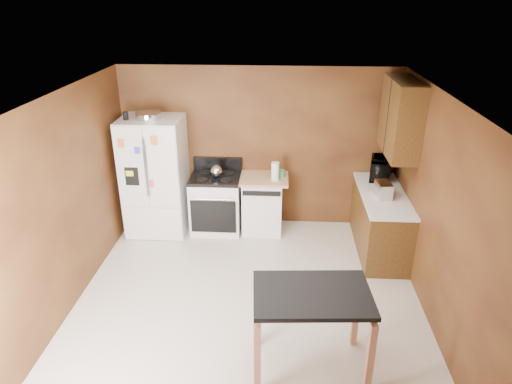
# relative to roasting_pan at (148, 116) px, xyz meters

# --- Properties ---
(floor) EXTENTS (4.50, 4.50, 0.00)m
(floor) POSITION_rel_roasting_pan_xyz_m (1.56, -1.85, -1.85)
(floor) COLOR beige
(floor) RESTS_ON ground
(ceiling) EXTENTS (4.50, 4.50, 0.00)m
(ceiling) POSITION_rel_roasting_pan_xyz_m (1.56, -1.85, 0.65)
(ceiling) COLOR white
(ceiling) RESTS_ON ground
(wall_back) EXTENTS (4.20, 0.00, 4.20)m
(wall_back) POSITION_rel_roasting_pan_xyz_m (1.56, 0.40, -0.60)
(wall_back) COLOR brown
(wall_back) RESTS_ON ground
(wall_front) EXTENTS (4.20, 0.00, 4.20)m
(wall_front) POSITION_rel_roasting_pan_xyz_m (1.56, -4.10, -0.60)
(wall_front) COLOR brown
(wall_front) RESTS_ON ground
(wall_left) EXTENTS (0.00, 4.50, 4.50)m
(wall_left) POSITION_rel_roasting_pan_xyz_m (-0.54, -1.85, -0.60)
(wall_left) COLOR brown
(wall_left) RESTS_ON ground
(wall_right) EXTENTS (0.00, 4.50, 4.50)m
(wall_right) POSITION_rel_roasting_pan_xyz_m (3.66, -1.85, -0.60)
(wall_right) COLOR brown
(wall_right) RESTS_ON ground
(roasting_pan) EXTENTS (0.37, 0.37, 0.09)m
(roasting_pan) POSITION_rel_roasting_pan_xyz_m (0.00, 0.00, 0.00)
(roasting_pan) COLOR silver
(roasting_pan) RESTS_ON refrigerator
(pen_cup) EXTENTS (0.08, 0.08, 0.11)m
(pen_cup) POSITION_rel_roasting_pan_xyz_m (-0.30, -0.08, 0.01)
(pen_cup) COLOR black
(pen_cup) RESTS_ON refrigerator
(kettle) EXTENTS (0.19, 0.19, 0.19)m
(kettle) POSITION_rel_roasting_pan_xyz_m (0.95, 0.05, -0.85)
(kettle) COLOR silver
(kettle) RESTS_ON gas_range
(paper_towel) EXTENTS (0.15, 0.15, 0.28)m
(paper_towel) POSITION_rel_roasting_pan_xyz_m (1.83, 0.02, -0.82)
(paper_towel) COLOR white
(paper_towel) RESTS_ON dishwasher
(green_canister) EXTENTS (0.12, 0.12, 0.11)m
(green_canister) POSITION_rel_roasting_pan_xyz_m (1.92, 0.14, -0.90)
(green_canister) COLOR #46B767
(green_canister) RESTS_ON dishwasher
(toaster) EXTENTS (0.21, 0.31, 0.21)m
(toaster) POSITION_rel_roasting_pan_xyz_m (3.32, -0.53, -0.84)
(toaster) COLOR silver
(toaster) RESTS_ON right_cabinets
(microwave) EXTENTS (0.45, 0.58, 0.29)m
(microwave) POSITION_rel_roasting_pan_xyz_m (3.40, 0.18, -0.80)
(microwave) COLOR black
(microwave) RESTS_ON right_cabinets
(refrigerator) EXTENTS (0.90, 0.80, 1.80)m
(refrigerator) POSITION_rel_roasting_pan_xyz_m (0.01, 0.02, -0.95)
(refrigerator) COLOR white
(refrigerator) RESTS_ON ground
(gas_range) EXTENTS (0.76, 0.68, 1.10)m
(gas_range) POSITION_rel_roasting_pan_xyz_m (0.92, 0.08, -1.38)
(gas_range) COLOR white
(gas_range) RESTS_ON ground
(dishwasher) EXTENTS (0.78, 0.63, 0.89)m
(dishwasher) POSITION_rel_roasting_pan_xyz_m (1.64, 0.10, -1.39)
(dishwasher) COLOR white
(dishwasher) RESTS_ON ground
(right_cabinets) EXTENTS (0.63, 1.58, 2.45)m
(right_cabinets) POSITION_rel_roasting_pan_xyz_m (3.40, -0.37, -0.94)
(right_cabinets) COLOR brown
(right_cabinets) RESTS_ON ground
(island) EXTENTS (1.16, 0.81, 0.91)m
(island) POSITION_rel_roasting_pan_xyz_m (2.25, -2.76, -1.09)
(island) COLOR black
(island) RESTS_ON ground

